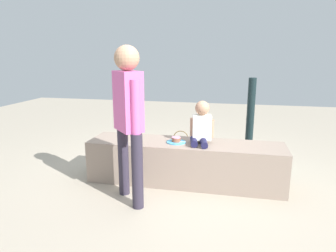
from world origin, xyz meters
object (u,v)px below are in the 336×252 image
object	(u,v)px
cake_box_white	(199,156)
handbag_black_leather	(133,148)
adult_standing	(128,111)
cake_plate	(176,141)
water_bottle_near_gift	(217,160)
water_bottle_far_side	(157,160)
handbag_brown_canvas	(181,145)
gift_bag	(268,157)
child_seated	(201,125)

from	to	relation	value
cake_box_white	handbag_black_leather	world-z (taller)	handbag_black_leather
adult_standing	cake_plate	xyz separation A→B (m)	(0.37, 0.54, -0.43)
water_bottle_near_gift	handbag_black_leather	distance (m)	1.24
water_bottle_near_gift	water_bottle_far_side	distance (m)	0.80
adult_standing	cake_plate	distance (m)	0.79
adult_standing	water_bottle_far_side	world-z (taller)	adult_standing
cake_box_white	handbag_brown_canvas	size ratio (longest dim) A/B	0.98
gift_bag	child_seated	bearing A→B (deg)	-141.01
child_seated	cake_plate	distance (m)	0.34
water_bottle_near_gift	water_bottle_far_side	world-z (taller)	water_bottle_near_gift
gift_bag	cake_box_white	distance (m)	0.94
cake_plate	water_bottle_near_gift	distance (m)	0.85
adult_standing	gift_bag	xyz separation A→B (m)	(1.48, 1.25, -0.79)
cake_plate	handbag_brown_canvas	xyz separation A→B (m)	(-0.13, 1.10, -0.39)
child_seated	cake_box_white	distance (m)	1.00
handbag_brown_canvas	cake_box_white	bearing A→B (deg)	-43.65
child_seated	water_bottle_near_gift	xyz separation A→B (m)	(0.16, 0.56, -0.60)
gift_bag	cake_plate	bearing A→B (deg)	-147.45
water_bottle_near_gift	cake_box_white	bearing A→B (deg)	142.12
water_bottle_near_gift	child_seated	bearing A→B (deg)	-105.77
adult_standing	handbag_brown_canvas	world-z (taller)	adult_standing
gift_bag	cake_box_white	size ratio (longest dim) A/B	0.96
adult_standing	water_bottle_far_side	bearing A→B (deg)	88.70
gift_bag	handbag_brown_canvas	size ratio (longest dim) A/B	0.94
adult_standing	handbag_brown_canvas	xyz separation A→B (m)	(0.24, 1.64, -0.82)
adult_standing	cake_plate	bearing A→B (deg)	55.70
child_seated	handbag_brown_canvas	xyz separation A→B (m)	(-0.41, 1.06, -0.58)
water_bottle_far_side	handbag_brown_canvas	xyz separation A→B (m)	(0.22, 0.64, 0.03)
adult_standing	cake_box_white	distance (m)	1.70
handbag_brown_canvas	child_seated	bearing A→B (deg)	-68.69
water_bottle_near_gift	cake_box_white	size ratio (longest dim) A/B	0.64
gift_bag	handbag_black_leather	bearing A→B (deg)	178.62
cake_plate	handbag_black_leather	xyz separation A→B (m)	(-0.79, 0.75, -0.38)
adult_standing	gift_bag	world-z (taller)	adult_standing
adult_standing	handbag_black_leather	size ratio (longest dim) A/B	4.28
adult_standing	handbag_black_leather	bearing A→B (deg)	107.91
handbag_black_leather	child_seated	bearing A→B (deg)	-33.72
cake_plate	water_bottle_far_side	distance (m)	0.72
adult_standing	water_bottle_near_gift	size ratio (longest dim) A/B	7.18
water_bottle_near_gift	handbag_brown_canvas	world-z (taller)	handbag_brown_canvas
adult_standing	handbag_black_leather	xyz separation A→B (m)	(-0.42, 1.30, -0.81)
cake_box_white	handbag_black_leather	distance (m)	0.97
water_bottle_far_side	cake_box_white	world-z (taller)	water_bottle_far_side
cake_box_white	child_seated	bearing A→B (deg)	-82.43
gift_bag	cake_box_white	bearing A→B (deg)	174.23
child_seated	cake_box_white	size ratio (longest dim) A/B	1.43
cake_plate	gift_bag	bearing A→B (deg)	32.55
child_seated	gift_bag	bearing A→B (deg)	38.99
child_seated	cake_box_white	world-z (taller)	child_seated
child_seated	adult_standing	world-z (taller)	adult_standing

